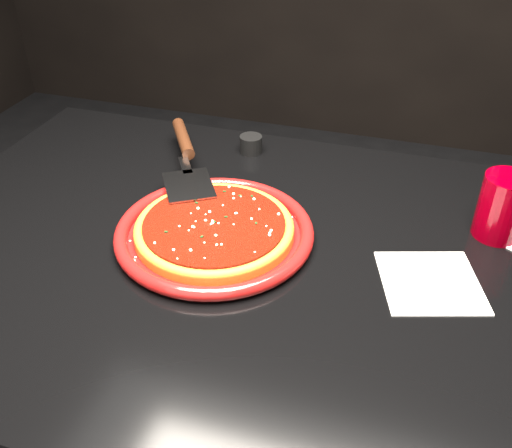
{
  "coord_description": "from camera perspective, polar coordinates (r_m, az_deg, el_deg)",
  "views": [
    {
      "loc": [
        0.2,
        -0.67,
        1.29
      ],
      "look_at": [
        -0.03,
        0.05,
        0.77
      ],
      "focal_mm": 40.0,
      "sensor_mm": 36.0,
      "label": 1
    }
  ],
  "objects": [
    {
      "name": "plate",
      "position": [
        0.91,
        -4.17,
        -0.81
      ],
      "size": [
        0.4,
        0.4,
        0.02
      ],
      "primitive_type": "cylinder",
      "rotation": [
        0.0,
        0.0,
        0.29
      ],
      "color": "maroon",
      "rests_on": "table"
    },
    {
      "name": "pizza_sauce",
      "position": [
        0.9,
        -4.21,
        -0.07
      ],
      "size": [
        0.28,
        0.28,
        0.01
      ],
      "primitive_type": "cylinder",
      "rotation": [
        0.0,
        0.0,
        0.29
      ],
      "color": "#6B1106",
      "rests_on": "plate"
    },
    {
      "name": "ramekin",
      "position": [
        1.16,
        -0.51,
        7.99
      ],
      "size": [
        0.05,
        0.05,
        0.03
      ],
      "primitive_type": "cylinder",
      "rotation": [
        0.0,
        0.0,
        0.03
      ],
      "color": "black",
      "rests_on": "table"
    },
    {
      "name": "pizza_crust",
      "position": [
        0.91,
        -4.18,
        -0.63
      ],
      "size": [
        0.32,
        0.32,
        0.01
      ],
      "primitive_type": "cylinder",
      "rotation": [
        0.0,
        0.0,
        0.29
      ],
      "color": "#915D1A",
      "rests_on": "plate"
    },
    {
      "name": "basil_flecks",
      "position": [
        0.9,
        -4.22,
        0.22
      ],
      "size": [
        0.2,
        0.2,
        0.0
      ],
      "primitive_type": null,
      "color": "black",
      "rests_on": "plate"
    },
    {
      "name": "pizza_server",
      "position": [
        1.07,
        -6.94,
        6.64
      ],
      "size": [
        0.26,
        0.34,
        0.03
      ],
      "primitive_type": null,
      "rotation": [
        0.0,
        0.0,
        0.56
      ],
      "color": "#B3B5B9",
      "rests_on": "plate"
    },
    {
      "name": "parmesan_dusting",
      "position": [
        0.9,
        -4.23,
        0.26
      ],
      "size": [
        0.22,
        0.22,
        0.01
      ],
      "primitive_type": null,
      "color": "#F8ECC4",
      "rests_on": "plate"
    },
    {
      "name": "napkin_a",
      "position": [
        0.87,
        17.02,
        -5.57
      ],
      "size": [
        0.17,
        0.17,
        0.0
      ],
      "primitive_type": "cube",
      "rotation": [
        0.0,
        0.0,
        0.3
      ],
      "color": "silver",
      "rests_on": "table"
    },
    {
      "name": "pizza_crust_rim",
      "position": [
        0.9,
        -4.2,
        -0.3
      ],
      "size": [
        0.32,
        0.32,
        0.02
      ],
      "primitive_type": "torus",
      "rotation": [
        0.0,
        0.0,
        0.29
      ],
      "color": "#915D1A",
      "rests_on": "plate"
    },
    {
      "name": "cup",
      "position": [
        0.97,
        23.45,
        1.59
      ],
      "size": [
        0.08,
        0.08,
        0.11
      ],
      "primitive_type": "cylinder",
      "rotation": [
        0.0,
        0.0,
        -0.12
      ],
      "color": "#79000B",
      "rests_on": "table"
    },
    {
      "name": "table",
      "position": [
        1.15,
        0.54,
        -17.9
      ],
      "size": [
        1.2,
        0.8,
        0.75
      ],
      "primitive_type": "cube",
      "color": "black",
      "rests_on": "floor"
    }
  ]
}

